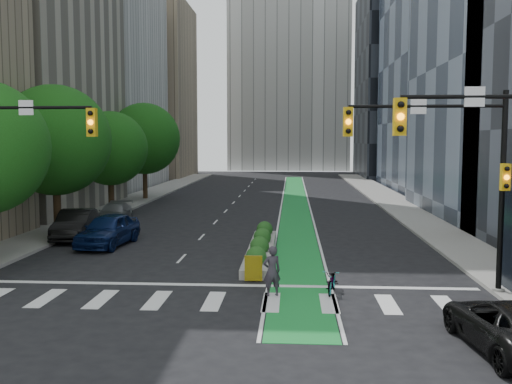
# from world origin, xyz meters

# --- Properties ---
(ground) EXTENTS (160.00, 160.00, 0.00)m
(ground) POSITION_xyz_m (0.00, 0.00, 0.00)
(ground) COLOR black
(ground) RESTS_ON ground
(sidewalk_left) EXTENTS (3.60, 90.00, 0.15)m
(sidewalk_left) POSITION_xyz_m (-11.80, 25.00, 0.07)
(sidewalk_left) COLOR gray
(sidewalk_left) RESTS_ON ground
(sidewalk_right) EXTENTS (3.60, 90.00, 0.15)m
(sidewalk_right) POSITION_xyz_m (11.80, 25.00, 0.07)
(sidewalk_right) COLOR gray
(sidewalk_right) RESTS_ON ground
(bike_lane_paint) EXTENTS (2.20, 70.00, 0.01)m
(bike_lane_paint) POSITION_xyz_m (3.00, 30.00, 0.01)
(bike_lane_paint) COLOR #198E37
(bike_lane_paint) RESTS_ON ground
(building_beige) EXTENTS (14.00, 18.00, 30.00)m
(building_beige) POSITION_xyz_m (-20.00, 24.00, 15.00)
(building_beige) COLOR #B7AD99
(building_beige) RESTS_ON ground
(building_tan_far) EXTENTS (14.00, 16.00, 26.00)m
(building_tan_far) POSITION_xyz_m (-20.00, 66.00, 13.00)
(building_tan_far) COLOR tan
(building_tan_far) RESTS_ON ground
(building_dark_end) EXTENTS (14.00, 18.00, 28.00)m
(building_dark_end) POSITION_xyz_m (20.00, 68.00, 14.00)
(building_dark_end) COLOR black
(building_dark_end) RESTS_ON ground
(tree_mid) EXTENTS (6.40, 6.40, 8.78)m
(tree_mid) POSITION_xyz_m (-11.00, 12.00, 5.57)
(tree_mid) COLOR black
(tree_mid) RESTS_ON ground
(tree_midfar) EXTENTS (5.60, 5.60, 7.76)m
(tree_midfar) POSITION_xyz_m (-11.00, 22.00, 4.95)
(tree_midfar) COLOR black
(tree_midfar) RESTS_ON ground
(tree_far) EXTENTS (6.60, 6.60, 9.00)m
(tree_far) POSITION_xyz_m (-11.00, 32.00, 5.69)
(tree_far) COLOR black
(tree_far) RESTS_ON ground
(signal_right) EXTENTS (5.82, 0.51, 7.20)m
(signal_right) POSITION_xyz_m (8.67, 0.47, 4.80)
(signal_right) COLOR black
(signal_right) RESTS_ON ground
(median_planter) EXTENTS (1.20, 10.26, 1.10)m
(median_planter) POSITION_xyz_m (1.20, 7.04, 0.37)
(median_planter) COLOR gray
(median_planter) RESTS_ON ground
(bicycle) EXTENTS (0.90, 1.77, 0.89)m
(bicycle) POSITION_xyz_m (4.20, 0.40, 0.44)
(bicycle) COLOR gray
(bicycle) RESTS_ON ground
(cyclist) EXTENTS (0.78, 0.65, 1.83)m
(cyclist) POSITION_xyz_m (2.00, -0.19, 0.91)
(cyclist) COLOR #342F38
(cyclist) RESTS_ON ground
(parked_car_left_near) EXTENTS (2.53, 5.22, 1.72)m
(parked_car_left_near) POSITION_xyz_m (-7.00, 8.99, 0.86)
(parked_car_left_near) COLOR #0C1B48
(parked_car_left_near) RESTS_ON ground
(parked_car_left_mid) EXTENTS (2.42, 5.23, 1.66)m
(parked_car_left_mid) POSITION_xyz_m (-9.50, 10.93, 0.83)
(parked_car_left_mid) COLOR black
(parked_car_left_mid) RESTS_ON ground
(parked_car_left_far) EXTENTS (2.18, 4.72, 1.34)m
(parked_car_left_far) POSITION_xyz_m (-9.25, 17.18, 0.67)
(parked_car_left_far) COLOR #5D5F62
(parked_car_left_far) RESTS_ON ground
(parked_car_right) EXTENTS (2.78, 5.09, 1.35)m
(parked_car_right) POSITION_xyz_m (8.52, -5.05, 0.68)
(parked_car_right) COLOR black
(parked_car_right) RESTS_ON ground
(pedestrian_far) EXTENTS (1.05, 0.49, 1.74)m
(pedestrian_far) POSITION_xyz_m (13.11, 7.17, 1.02)
(pedestrian_far) COLOR gray
(pedestrian_far) RESTS_ON sidewalk_right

